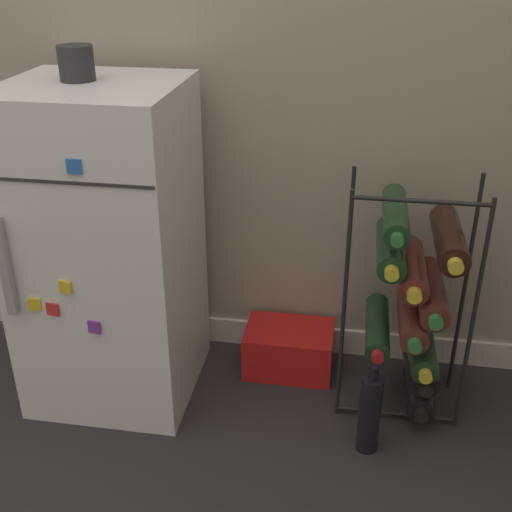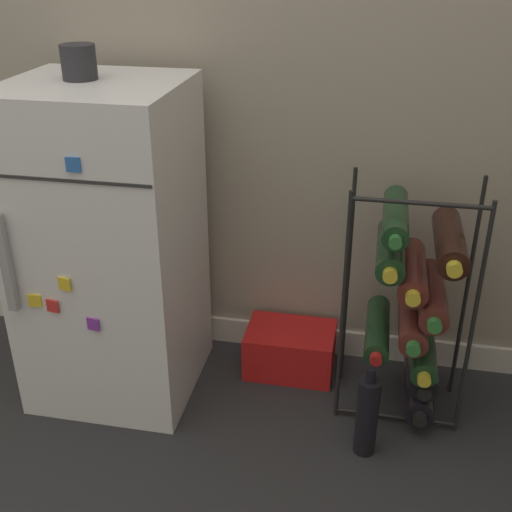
{
  "view_description": "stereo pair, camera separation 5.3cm",
  "coord_description": "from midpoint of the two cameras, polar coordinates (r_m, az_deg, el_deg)",
  "views": [
    {
      "loc": [
        0.44,
        -1.21,
        1.28
      ],
      "look_at": [
        0.17,
        0.38,
        0.47
      ],
      "focal_mm": 45.0,
      "sensor_mm": 36.0,
      "label": 1
    },
    {
      "loc": [
        0.49,
        -1.2,
        1.28
      ],
      "look_at": [
        0.17,
        0.38,
        0.47
      ],
      "focal_mm": 45.0,
      "sensor_mm": 36.0,
      "label": 2
    }
  ],
  "objects": [
    {
      "name": "loose_bottle_floor",
      "position": [
        1.8,
        9.22,
        -13.63
      ],
      "size": [
        0.06,
        0.06,
        0.28
      ],
      "color": "black",
      "rests_on": "ground_plane"
    },
    {
      "name": "ground_plane",
      "position": [
        1.81,
        -8.72,
        -18.5
      ],
      "size": [
        14.0,
        14.0,
        0.0
      ],
      "primitive_type": "plane",
      "color": "#28282B"
    },
    {
      "name": "fridge_top_cup",
      "position": [
        1.77,
        -16.55,
        16.11
      ],
      "size": [
        0.09,
        0.09,
        0.09
      ],
      "color": "#28282D",
      "rests_on": "mini_fridge"
    },
    {
      "name": "soda_box",
      "position": [
        2.1,
        2.23,
        -8.26
      ],
      "size": [
        0.28,
        0.19,
        0.15
      ],
      "color": "red",
      "rests_on": "ground_plane"
    },
    {
      "name": "wine_rack",
      "position": [
        1.86,
        13.11,
        -4.03
      ],
      "size": [
        0.35,
        0.33,
        0.71
      ],
      "color": "black",
      "rests_on": "ground_plane"
    },
    {
      "name": "mini_fridge",
      "position": [
        1.89,
        -13.75,
        0.63
      ],
      "size": [
        0.46,
        0.47,
        0.94
      ],
      "color": "white",
      "rests_on": "ground_plane"
    }
  ]
}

